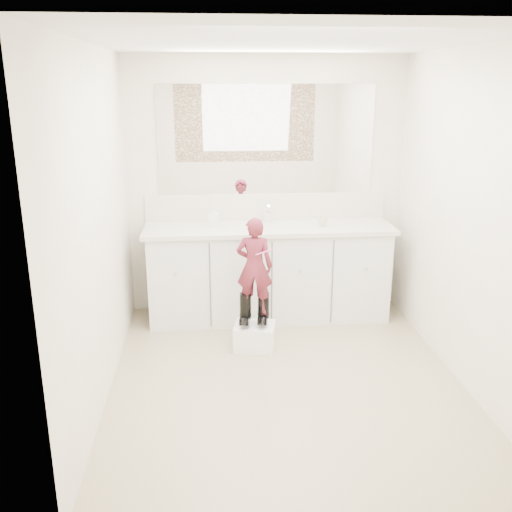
{
  "coord_description": "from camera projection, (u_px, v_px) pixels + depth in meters",
  "views": [
    {
      "loc": [
        -0.55,
        -3.82,
        2.15
      ],
      "look_at": [
        -0.18,
        0.54,
        0.81
      ],
      "focal_mm": 40.0,
      "sensor_mm": 36.0,
      "label": 1
    }
  ],
  "objects": [
    {
      "name": "soap_bottle",
      "position": [
        214.0,
        216.0,
        5.2
      ],
      "size": [
        0.11,
        0.11,
        0.18
      ],
      "primitive_type": "imported",
      "rotation": [
        0.0,
        0.0,
        -0.36
      ],
      "color": "white",
      "rests_on": "countertop"
    },
    {
      "name": "wall_right",
      "position": [
        468.0,
        221.0,
        4.07
      ],
      "size": [
        0.0,
        3.0,
        3.0
      ],
      "primitive_type": "plane",
      "rotation": [
        1.57,
        0.0,
        -1.57
      ],
      "color": "beige",
      "rests_on": "floor"
    },
    {
      "name": "ceiling",
      "position": [
        291.0,
        41.0,
        3.61
      ],
      "size": [
        3.0,
        3.0,
        0.0
      ],
      "primitive_type": "plane",
      "rotation": [
        3.14,
        0.0,
        0.0
      ],
      "color": "white",
      "rests_on": "wall_back"
    },
    {
      "name": "toddler",
      "position": [
        254.0,
        266.0,
        4.63
      ],
      "size": [
        0.33,
        0.25,
        0.82
      ],
      "primitive_type": "imported",
      "rotation": [
        0.0,
        0.0,
        2.95
      ],
      "color": "#9C3041",
      "rests_on": "step_stool"
    },
    {
      "name": "boot_right",
      "position": [
        263.0,
        308.0,
        4.75
      ],
      "size": [
        0.13,
        0.2,
        0.28
      ],
      "primitive_type": null,
      "rotation": [
        0.0,
        0.0,
        -0.19
      ],
      "color": "black",
      "rests_on": "step_stool"
    },
    {
      "name": "mirror",
      "position": [
        266.0,
        140.0,
        5.25
      ],
      "size": [
        2.0,
        0.02,
        1.0
      ],
      "primitive_type": "cube",
      "color": "white",
      "rests_on": "wall_back"
    },
    {
      "name": "boot_left",
      "position": [
        245.0,
        309.0,
        4.73
      ],
      "size": [
        0.13,
        0.2,
        0.28
      ],
      "primitive_type": null,
      "rotation": [
        0.0,
        0.0,
        -0.19
      ],
      "color": "black",
      "rests_on": "step_stool"
    },
    {
      "name": "faucet",
      "position": [
        267.0,
        217.0,
        5.35
      ],
      "size": [
        0.08,
        0.08,
        0.1
      ],
      "primitive_type": "cylinder",
      "color": "silver",
      "rests_on": "countertop"
    },
    {
      "name": "floor",
      "position": [
        285.0,
        379.0,
        4.32
      ],
      "size": [
        3.0,
        3.0,
        0.0
      ],
      "primitive_type": "plane",
      "color": "#8A7D5A",
      "rests_on": "ground"
    },
    {
      "name": "countertop",
      "position": [
        269.0,
        228.0,
        5.21
      ],
      "size": [
        2.28,
        0.58,
        0.04
      ],
      "primitive_type": "cube",
      "color": "beige",
      "rests_on": "vanity_cabinet"
    },
    {
      "name": "wall_front",
      "position": [
        334.0,
        306.0,
        2.54
      ],
      "size": [
        2.6,
        0.0,
        2.6
      ],
      "primitive_type": "plane",
      "rotation": [
        -1.57,
        0.0,
        0.0
      ],
      "color": "beige",
      "rests_on": "floor"
    },
    {
      "name": "backsplash",
      "position": [
        266.0,
        207.0,
        5.43
      ],
      "size": [
        2.28,
        0.03,
        0.25
      ],
      "primitive_type": "cube",
      "color": "beige",
      "rests_on": "countertop"
    },
    {
      "name": "cup",
      "position": [
        323.0,
        221.0,
        5.21
      ],
      "size": [
        0.12,
        0.12,
        0.08
      ],
      "primitive_type": "imported",
      "rotation": [
        0.0,
        0.0,
        -0.42
      ],
      "color": "beige",
      "rests_on": "countertop"
    },
    {
      "name": "toothbrush",
      "position": [
        264.0,
        252.0,
        4.52
      ],
      "size": [
        0.14,
        0.04,
        0.06
      ],
      "primitive_type": "cylinder",
      "rotation": [
        0.0,
        1.22,
        -0.19
      ],
      "color": "pink",
      "rests_on": "toddler"
    },
    {
      "name": "wall_back",
      "position": [
        266.0,
        187.0,
        5.39
      ],
      "size": [
        2.6,
        0.0,
        2.6
      ],
      "primitive_type": "plane",
      "rotation": [
        1.57,
        0.0,
        0.0
      ],
      "color": "beige",
      "rests_on": "floor"
    },
    {
      "name": "step_stool",
      "position": [
        255.0,
        336.0,
        4.79
      ],
      "size": [
        0.38,
        0.33,
        0.21
      ],
      "primitive_type": "cube",
      "rotation": [
        0.0,
        0.0,
        -0.19
      ],
      "color": "white",
      "rests_on": "floor"
    },
    {
      "name": "vanity_cabinet",
      "position": [
        268.0,
        274.0,
        5.36
      ],
      "size": [
        2.2,
        0.55,
        0.85
      ],
      "primitive_type": "cube",
      "color": "silver",
      "rests_on": "floor"
    },
    {
      "name": "wall_left",
      "position": [
        98.0,
        229.0,
        3.86
      ],
      "size": [
        0.0,
        3.0,
        3.0
      ],
      "primitive_type": "plane",
      "rotation": [
        1.57,
        0.0,
        1.57
      ],
      "color": "beige",
      "rests_on": "floor"
    },
    {
      "name": "dot_panel",
      "position": [
        338.0,
        206.0,
        2.41
      ],
      "size": [
        2.0,
        0.01,
        1.2
      ],
      "primitive_type": "cube",
      "color": "#472819",
      "rests_on": "wall_front"
    }
  ]
}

